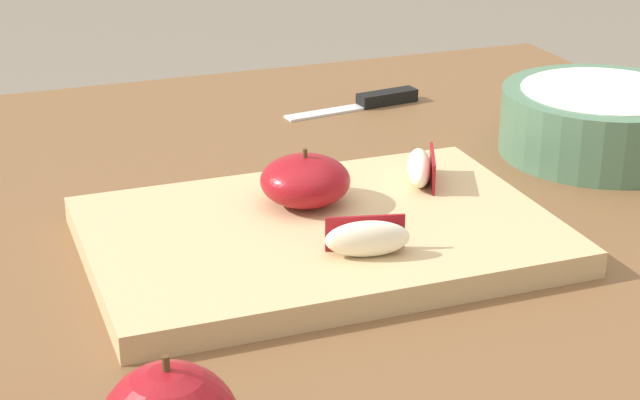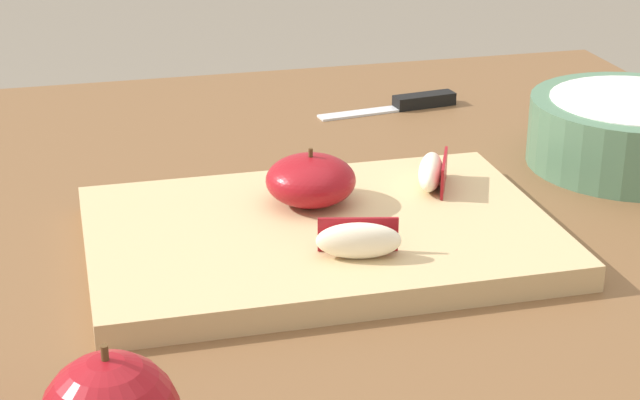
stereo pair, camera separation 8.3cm
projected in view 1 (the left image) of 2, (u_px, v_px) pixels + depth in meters
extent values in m
cube|color=brown|center=(229.00, 263.00, 0.85)|extent=(1.12, 0.97, 0.03)
cube|color=brown|center=(494.00, 313.00, 1.52)|extent=(0.06, 0.06, 0.69)
cube|color=tan|center=(320.00, 236.00, 0.84)|extent=(0.36, 0.25, 0.02)
ellipsoid|color=maroon|center=(305.00, 181.00, 0.87)|extent=(0.07, 0.07, 0.04)
cylinder|color=#4C3319|center=(305.00, 155.00, 0.86)|extent=(0.00, 0.00, 0.01)
ellipsoid|color=#F4EACC|center=(368.00, 239.00, 0.78)|extent=(0.07, 0.03, 0.03)
cube|color=maroon|center=(365.00, 232.00, 0.79)|extent=(0.06, 0.02, 0.03)
ellipsoid|color=#F4EACC|center=(419.00, 168.00, 0.91)|extent=(0.04, 0.07, 0.03)
cube|color=maroon|center=(432.00, 168.00, 0.91)|extent=(0.03, 0.06, 0.03)
cube|color=silver|center=(324.00, 113.00, 1.16)|extent=(0.09, 0.03, 0.00)
cube|color=black|center=(387.00, 98.00, 1.19)|extent=(0.07, 0.03, 0.01)
cylinder|color=#4C3319|center=(166.00, 366.00, 0.53)|extent=(0.00, 0.00, 0.01)
cylinder|color=#4C7556|center=(602.00, 122.00, 1.03)|extent=(0.20, 0.20, 0.06)
cylinder|color=white|center=(602.00, 116.00, 1.03)|extent=(0.16, 0.16, 0.05)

